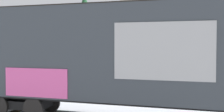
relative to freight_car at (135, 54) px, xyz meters
The scene contains 5 objects.
freight_car is the anchor object (origin of this frame).
flagpole 12.24m from the freight_car, 83.30° to the left, with size 1.40×0.82×8.78m.
hillside 78.48m from the freight_car, 91.10° to the left, with size 130.41×29.21×18.35m.
parked_car_green 8.48m from the freight_car, 131.28° to the left, with size 4.82×2.48×1.71m.
parked_car_blue 6.67m from the freight_car, 83.75° to the left, with size 4.25×2.31×1.78m.
Camera 1 is at (3.29, -11.14, 3.10)m, focal length 46.22 mm.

